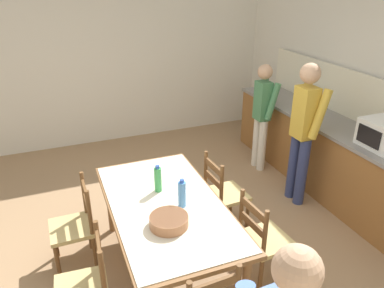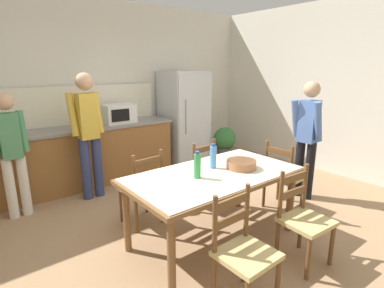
# 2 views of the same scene
# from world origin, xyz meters

# --- Properties ---
(ground_plane) EXTENTS (8.32, 8.32, 0.00)m
(ground_plane) POSITION_xyz_m (0.00, 0.00, 0.00)
(ground_plane) COLOR #9E7A56
(wall_back) EXTENTS (6.52, 0.12, 2.90)m
(wall_back) POSITION_xyz_m (0.00, 2.66, 1.45)
(wall_back) COLOR silver
(wall_back) RESTS_ON ground
(wall_right) EXTENTS (0.12, 5.20, 2.90)m
(wall_right) POSITION_xyz_m (3.26, 0.00, 1.45)
(wall_right) COLOR silver
(wall_right) RESTS_ON ground
(kitchen_counter) EXTENTS (3.42, 0.66, 0.93)m
(kitchen_counter) POSITION_xyz_m (-0.62, 2.23, 0.47)
(kitchen_counter) COLOR brown
(kitchen_counter) RESTS_ON ground
(counter_splashback) EXTENTS (3.38, 0.03, 0.60)m
(counter_splashback) POSITION_xyz_m (-0.62, 2.54, 1.23)
(counter_splashback) COLOR #EFE8CB
(counter_splashback) RESTS_ON kitchen_counter
(refrigerator) EXTENTS (0.79, 0.73, 1.75)m
(refrigerator) POSITION_xyz_m (1.58, 2.19, 0.87)
(refrigerator) COLOR silver
(refrigerator) RESTS_ON ground
(microwave) EXTENTS (0.50, 0.39, 0.30)m
(microwave) POSITION_xyz_m (0.24, 2.21, 1.08)
(microwave) COLOR white
(microwave) RESTS_ON kitchen_counter
(dining_table) EXTENTS (1.83, 1.00, 0.77)m
(dining_table) POSITION_xyz_m (0.13, -0.21, 0.69)
(dining_table) COLOR brown
(dining_table) RESTS_ON ground
(bottle_near_centre) EXTENTS (0.07, 0.07, 0.27)m
(bottle_near_centre) POSITION_xyz_m (-0.09, -0.21, 0.89)
(bottle_near_centre) COLOR green
(bottle_near_centre) RESTS_ON dining_table
(bottle_off_centre) EXTENTS (0.07, 0.07, 0.27)m
(bottle_off_centre) POSITION_xyz_m (0.23, -0.09, 0.89)
(bottle_off_centre) COLOR #4C8ED6
(bottle_off_centre) RESTS_ON dining_table
(serving_bowl) EXTENTS (0.32, 0.32, 0.09)m
(serving_bowl) POSITION_xyz_m (0.45, -0.29, 0.82)
(serving_bowl) COLOR #9E6642
(serving_bowl) RESTS_ON dining_table
(chair_side_near_right) EXTENTS (0.45, 0.43, 0.91)m
(chair_side_near_right) POSITION_xyz_m (0.54, -1.00, 0.44)
(chair_side_near_right) COLOR brown
(chair_side_near_right) RESTS_ON ground
(chair_head_end) EXTENTS (0.42, 0.44, 0.91)m
(chair_head_end) POSITION_xyz_m (1.34, -0.23, 0.44)
(chair_head_end) COLOR brown
(chair_head_end) RESTS_ON ground
(chair_side_near_left) EXTENTS (0.42, 0.40, 0.91)m
(chair_side_near_left) POSITION_xyz_m (-0.28, -0.99, 0.44)
(chair_side_near_left) COLOR brown
(chair_side_near_left) RESTS_ON ground
(chair_side_far_right) EXTENTS (0.45, 0.43, 0.91)m
(chair_side_far_right) POSITION_xyz_m (0.55, 0.57, 0.44)
(chair_side_far_right) COLOR brown
(chair_side_far_right) RESTS_ON ground
(chair_side_far_left) EXTENTS (0.44, 0.42, 0.91)m
(chair_side_far_left) POSITION_xyz_m (-0.27, 0.57, 0.44)
(chair_side_far_left) COLOR brown
(chair_side_far_left) RESTS_ON ground
(person_at_sink) EXTENTS (0.39, 0.27, 1.54)m
(person_at_sink) POSITION_xyz_m (-1.38, 1.71, 0.87)
(person_at_sink) COLOR silver
(person_at_sink) RESTS_ON ground
(person_at_counter) EXTENTS (0.44, 0.30, 1.75)m
(person_at_counter) POSITION_xyz_m (-0.45, 1.69, 0.98)
(person_at_counter) COLOR navy
(person_at_counter) RESTS_ON ground
(person_by_table) EXTENTS (0.29, 0.42, 1.64)m
(person_by_table) POSITION_xyz_m (1.89, -0.20, 0.92)
(person_by_table) COLOR black
(person_by_table) RESTS_ON ground
(potted_plant) EXTENTS (0.44, 0.44, 0.67)m
(potted_plant) POSITION_xyz_m (2.26, 1.76, 0.39)
(potted_plant) COLOR #4C4C51
(potted_plant) RESTS_ON ground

